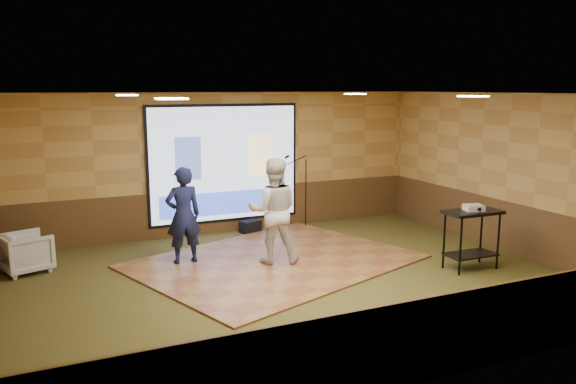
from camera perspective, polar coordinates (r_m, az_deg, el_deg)
name	(u,v)px	position (r m, az deg, el deg)	size (l,w,h in m)	color
ground	(292,280)	(9.25, 0.41, -8.97)	(9.00, 9.00, 0.00)	#31391A
room_shell	(292,153)	(8.78, 0.42, 4.02)	(9.04, 7.04, 3.02)	tan
wainscot_back	(225,210)	(12.25, -6.40, -1.85)	(9.00, 0.04, 0.95)	#54391C
wainscot_front	(429,339)	(6.31, 14.14, -14.29)	(9.00, 0.04, 0.95)	#54391C
wainscot_right	(502,225)	(11.64, 20.91, -3.15)	(0.04, 7.00, 0.95)	#54391C
projector_screen	(225,165)	(12.04, -6.43, 2.77)	(3.32, 0.06, 2.52)	black
downlight_nw	(127,95)	(9.83, -16.05, 9.44)	(0.32, 0.32, 0.02)	#FFEEBF
downlight_ne	(355,94)	(11.34, 6.84, 9.86)	(0.32, 0.32, 0.02)	#FFEEBF
downlight_sw	(171,99)	(6.58, -11.77, 9.27)	(0.32, 0.32, 0.02)	#FFEEBF
downlight_se	(473,96)	(8.68, 18.27, 9.22)	(0.32, 0.32, 0.02)	#FFEEBF
dance_floor	(275,261)	(10.18, -1.33, -7.04)	(4.66, 3.55, 0.03)	brown
player_left	(183,215)	(10.01, -10.59, -2.33)	(0.63, 0.41, 1.71)	#141A40
player_right	(273,211)	(9.86, -1.49, -1.92)	(0.90, 0.70, 1.86)	beige
av_table	(472,228)	(10.13, 18.18, -3.45)	(0.98, 0.52, 1.03)	black
projector	(474,208)	(10.06, 18.34, -1.53)	(0.30, 0.25, 0.10)	silver
mic_stand	(303,206)	(12.53, 1.59, -1.42)	(0.65, 0.27, 1.66)	black
banquet_chair	(26,253)	(10.55, -25.04, -5.59)	(0.73, 0.75, 0.68)	gray
duffel_bag	(250,227)	(12.20, -3.84, -3.52)	(0.42, 0.28, 0.26)	black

